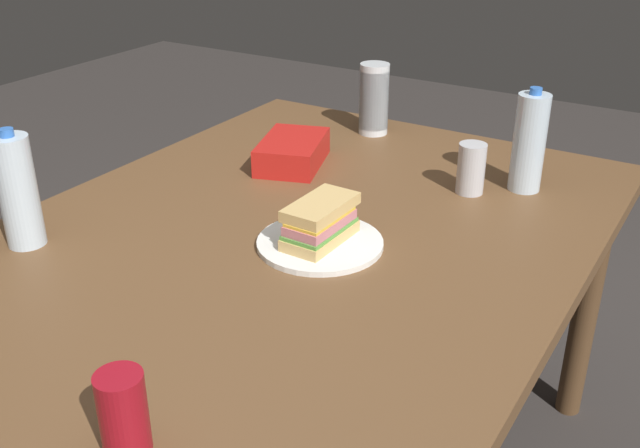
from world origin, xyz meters
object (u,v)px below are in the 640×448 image
at_px(water_bottle_tall, 529,143).
at_px(water_bottle_spare, 18,191).
at_px(paper_plate, 320,243).
at_px(soda_can_silver, 471,168).
at_px(plastic_cup_stack, 374,99).
at_px(chip_bag, 292,152).
at_px(dining_table, 267,283).
at_px(soda_can_red, 123,413).
at_px(sandwich, 320,222).

height_order(water_bottle_tall, water_bottle_spare, same).
xyz_separation_m(paper_plate, water_bottle_spare, (-0.31, 0.52, 0.11)).
bearing_deg(soda_can_silver, plastic_cup_stack, 56.63).
bearing_deg(chip_bag, dining_table, -171.83).
bearing_deg(soda_can_red, plastic_cup_stack, 13.72).
bearing_deg(water_bottle_spare, soda_can_red, -118.38).
bearing_deg(soda_can_red, dining_table, 16.78).
xyz_separation_m(water_bottle_tall, soda_can_silver, (-0.09, 0.10, -0.06)).
relative_size(dining_table, chip_bag, 7.79).
relative_size(paper_plate, chip_bag, 1.14).
relative_size(soda_can_red, plastic_cup_stack, 0.60).
distance_m(paper_plate, soda_can_red, 0.64).
height_order(sandwich, soda_can_silver, soda_can_silver).
xyz_separation_m(dining_table, paper_plate, (0.08, -0.08, 0.08)).
xyz_separation_m(paper_plate, plastic_cup_stack, (0.68, 0.24, 0.10)).
height_order(sandwich, water_bottle_tall, water_bottle_tall).
distance_m(dining_table, plastic_cup_stack, 0.79).
distance_m(paper_plate, sandwich, 0.05).
xyz_separation_m(chip_bag, water_bottle_tall, (0.16, -0.56, 0.08)).
bearing_deg(plastic_cup_stack, chip_bag, 169.43).
bearing_deg(plastic_cup_stack, dining_table, -168.58).
bearing_deg(paper_plate, soda_can_silver, -20.95).
xyz_separation_m(paper_plate, chip_bag, (0.35, 0.30, 0.03)).
xyz_separation_m(chip_bag, water_bottle_spare, (-0.66, 0.22, 0.08)).
relative_size(soda_can_red, water_bottle_spare, 0.49).
bearing_deg(sandwich, dining_table, 134.38).
height_order(dining_table, plastic_cup_stack, plastic_cup_stack).
distance_m(dining_table, water_bottle_spare, 0.53).
relative_size(dining_table, water_bottle_tall, 7.15).
bearing_deg(sandwich, plastic_cup_stack, 19.09).
bearing_deg(sandwich, paper_plate, -154.97).
xyz_separation_m(sandwich, water_bottle_tall, (0.50, -0.27, 0.07)).
xyz_separation_m(soda_can_red, water_bottle_spare, (0.33, 0.61, 0.06)).
relative_size(sandwich, water_bottle_tall, 0.74).
bearing_deg(dining_table, water_bottle_spare, 117.77).
height_order(paper_plate, sandwich, sandwich).
distance_m(water_bottle_tall, plastic_cup_stack, 0.53).
height_order(sandwich, chip_bag, sandwich).
bearing_deg(soda_can_silver, water_bottle_tall, -50.07).
distance_m(chip_bag, plastic_cup_stack, 0.34).
xyz_separation_m(dining_table, sandwich, (0.08, -0.08, 0.13)).
bearing_deg(plastic_cup_stack, water_bottle_tall, -109.14).
relative_size(paper_plate, water_bottle_spare, 1.05).
xyz_separation_m(sandwich, plastic_cup_stack, (0.68, 0.24, 0.05)).
distance_m(paper_plate, water_bottle_tall, 0.58).
xyz_separation_m(water_bottle_tall, plastic_cup_stack, (0.17, 0.50, -0.02)).
relative_size(paper_plate, water_bottle_tall, 1.04).
bearing_deg(sandwich, water_bottle_spare, 120.86).
relative_size(paper_plate, plastic_cup_stack, 1.29).
height_order(dining_table, soda_can_silver, soda_can_silver).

